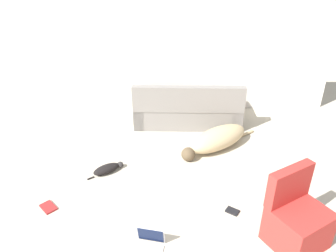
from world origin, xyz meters
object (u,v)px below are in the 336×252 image
object	(u,v)px
book_black	(232,211)
side_chair	(296,220)
couch	(187,110)
laptop_open	(150,242)
dog	(217,139)
cat	(108,169)
book_red	(48,207)

from	to	relation	value
book_black	side_chair	world-z (taller)	side_chair
side_chair	couch	bearing A→B (deg)	79.41
couch	side_chair	xyz separation A→B (m)	(1.03, -2.97, 0.05)
couch	laptop_open	world-z (taller)	couch
dog	cat	distance (m)	1.88
couch	laptop_open	size ratio (longest dim) A/B	5.43
couch	dog	world-z (taller)	couch
couch	book_black	xyz separation A→B (m)	(0.42, -2.49, -0.26)
dog	cat	size ratio (longest dim) A/B	2.72
couch	dog	bearing A→B (deg)	117.23
dog	book_red	size ratio (longest dim) A/B	5.24
dog	book_black	world-z (taller)	dog
cat	dog	bearing A→B (deg)	-13.88
cat	laptop_open	size ratio (longest dim) A/B	1.40
laptop_open	book_black	world-z (taller)	laptop_open
laptop_open	book_black	bearing A→B (deg)	40.14
book_black	side_chair	xyz separation A→B (m)	(0.60, -0.48, 0.31)
cat	couch	bearing A→B (deg)	15.96
laptop_open	side_chair	bearing A→B (deg)	15.06
dog	laptop_open	xyz separation A→B (m)	(-1.07, -2.10, -0.10)
cat	side_chair	bearing A→B (deg)	-64.83
cat	side_chair	xyz separation A→B (m)	(2.35, -1.36, 0.25)
couch	dog	size ratio (longest dim) A/B	1.43
cat	book_black	xyz separation A→B (m)	(1.74, -0.89, -0.05)
laptop_open	side_chair	xyz separation A→B (m)	(1.66, 0.07, 0.24)
book_red	dog	bearing A→B (deg)	30.69
laptop_open	book_black	distance (m)	1.19
couch	laptop_open	bearing A→B (deg)	80.63
laptop_open	side_chair	size ratio (longest dim) A/B	0.41
book_red	cat	bearing A→B (deg)	49.11
side_chair	book_black	bearing A→B (deg)	111.93
laptop_open	cat	bearing A→B (deg)	128.40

